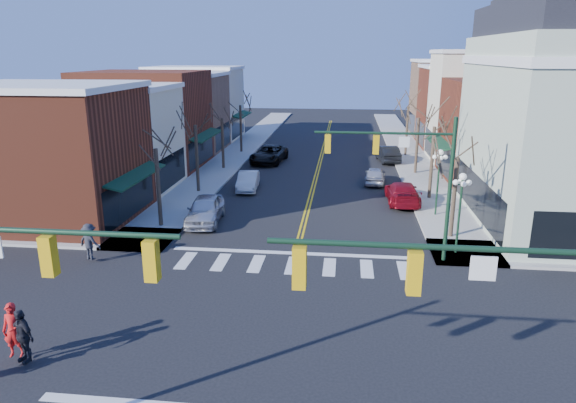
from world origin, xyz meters
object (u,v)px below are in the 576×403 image
(car_left_near, at_px, (205,210))
(car_right_far, at_px, (388,154))
(car_right_mid, at_px, (375,175))
(pedestrian_dark_a, at_px, (22,336))
(pedestrian_dark_b, at_px, (90,242))
(pedestrian_red_a, at_px, (14,330))
(car_right_near, at_px, (402,193))
(lamppost_corner, at_px, (461,200))
(car_left_mid, at_px, (248,181))
(lamppost_midblock, at_px, (439,171))
(car_left_far, at_px, (269,154))

(car_left_near, distance_m, car_right_far, 23.42)
(car_left_near, height_order, car_right_far, car_left_near)
(car_right_mid, relative_size, pedestrian_dark_a, 2.10)
(pedestrian_dark_b, bearing_deg, pedestrian_red_a, 116.76)
(car_right_far, bearing_deg, car_right_near, 82.01)
(lamppost_corner, xyz_separation_m, pedestrian_dark_b, (-18.20, -2.98, -1.89))
(car_right_far, distance_m, pedestrian_dark_a, 37.98)
(lamppost_corner, bearing_deg, pedestrian_red_a, -145.71)
(car_right_near, bearing_deg, car_left_near, 23.16)
(car_left_mid, relative_size, car_right_near, 0.80)
(car_left_near, relative_size, pedestrian_dark_a, 2.57)
(car_right_mid, xyz_separation_m, pedestrian_dark_a, (-12.76, -26.36, 0.42))
(car_left_near, xyz_separation_m, pedestrian_dark_b, (-3.98, -6.71, 0.26))
(pedestrian_dark_a, height_order, pedestrian_dark_b, pedestrian_dark_a)
(lamppost_corner, relative_size, car_right_far, 0.92)
(car_left_near, height_order, car_left_mid, car_left_near)
(lamppost_midblock, distance_m, car_left_far, 20.31)
(car_right_near, height_order, car_right_far, car_right_far)
(car_right_near, relative_size, pedestrian_red_a, 2.66)
(car_left_mid, height_order, car_right_far, car_right_far)
(lamppost_midblock, distance_m, car_left_mid, 14.28)
(lamppost_midblock, height_order, car_left_mid, lamppost_midblock)
(pedestrian_red_a, bearing_deg, lamppost_midblock, 37.14)
(car_left_mid, distance_m, pedestrian_dark_a, 23.53)
(lamppost_midblock, bearing_deg, car_left_near, -168.95)
(pedestrian_red_a, bearing_deg, car_right_far, 57.12)
(car_left_mid, xyz_separation_m, car_right_near, (11.29, -2.33, 0.07))
(lamppost_midblock, relative_size, pedestrian_dark_a, 2.32)
(car_right_mid, distance_m, pedestrian_dark_b, 23.12)
(car_right_near, height_order, pedestrian_red_a, pedestrian_red_a)
(lamppost_corner, bearing_deg, car_right_far, 94.37)
(car_right_near, relative_size, pedestrian_dark_a, 2.76)
(pedestrian_dark_a, bearing_deg, lamppost_corner, 61.04)
(car_left_far, bearing_deg, pedestrian_red_a, -89.41)
(pedestrian_dark_a, bearing_deg, car_right_near, 81.04)
(car_right_mid, bearing_deg, pedestrian_red_a, 67.91)
(car_right_far, relative_size, pedestrian_red_a, 2.45)
(car_left_mid, distance_m, car_right_mid, 10.15)
(lamppost_corner, xyz_separation_m, pedestrian_red_a, (-16.63, -11.34, -1.85))
(lamppost_midblock, xyz_separation_m, car_left_near, (-14.22, -2.78, -2.15))
(lamppost_midblock, height_order, car_left_near, lamppost_midblock)
(lamppost_corner, relative_size, car_right_mid, 1.11)
(lamppost_corner, bearing_deg, pedestrian_dark_b, -170.69)
(car_right_far, distance_m, pedestrian_red_a, 37.94)
(lamppost_midblock, height_order, pedestrian_red_a, lamppost_midblock)
(lamppost_midblock, xyz_separation_m, car_right_near, (-1.80, 2.91, -2.22))
(car_left_near, xyz_separation_m, car_right_mid, (10.82, 11.05, -0.15))
(lamppost_corner, bearing_deg, car_right_mid, 102.96)
(car_left_far, relative_size, pedestrian_red_a, 2.97)
(car_left_mid, relative_size, pedestrian_red_a, 2.12)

